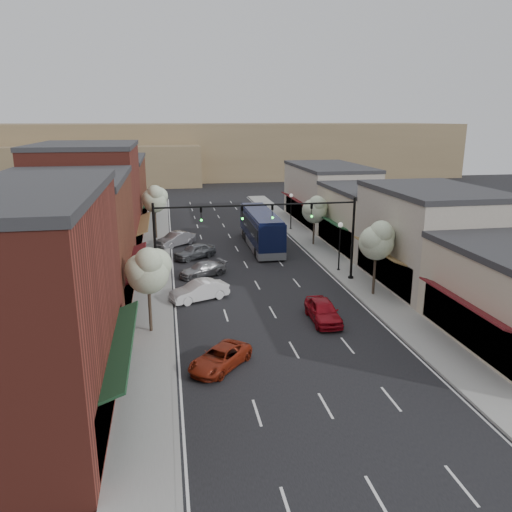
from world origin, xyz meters
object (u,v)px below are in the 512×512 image
signal_mast_left (186,233)px  coach_bus (261,229)px  tree_left_far (155,198)px  lamp_post_far (291,205)px  parked_car_b (199,291)px  parked_car_c (203,269)px  tree_left_near (148,269)px  parked_car_a (220,358)px  signal_mast_right (325,227)px  parked_car_d (195,251)px  lamp_post_near (340,238)px  tree_right_far (315,209)px  red_hatchback (323,311)px  tree_right_near (377,239)px  parked_car_e (176,239)px

signal_mast_left → coach_bus: signal_mast_left is taller
tree_left_far → lamp_post_far: (16.05, 2.06, -1.60)m
parked_car_b → parked_car_c: size_ratio=1.05×
tree_left_near → tree_left_far: tree_left_far is taller
parked_car_a → parked_car_c: bearing=130.2°
parked_car_b → lamp_post_far: bearing=128.8°
signal_mast_right → tree_left_far: size_ratio=1.34×
tree_left_near → parked_car_d: 17.82m
lamp_post_near → parked_car_c: 12.26m
tree_right_far → red_hatchback: (-5.37, -20.10, -3.24)m
coach_bus → parked_car_c: bearing=-126.3°
coach_bus → signal_mast_right: bearing=-75.9°
tree_left_near → red_hatchback: tree_left_near is taller
tree_left_near → signal_mast_left: bearing=71.9°
parked_car_c → tree_right_near: bearing=35.5°
tree_left_far → parked_car_a: tree_left_far is taller
lamp_post_near → parked_car_d: lamp_post_near is taller
tree_right_far → parked_car_b: tree_right_far is taller
parked_car_c → parked_car_e: bearing=165.7°
signal_mast_left → red_hatchback: 12.47m
signal_mast_right → parked_car_e: bearing=129.4°
tree_right_near → parked_car_e: size_ratio=1.32×
tree_left_near → tree_left_far: (-0.00, 26.00, 0.38)m
parked_car_c → signal_mast_left: bearing=-48.1°
tree_left_near → parked_car_e: size_ratio=1.26×
lamp_post_far → signal_mast_left: bearing=-123.9°
parked_car_e → red_hatchback: bearing=-18.1°
tree_right_near → parked_car_d: bearing=134.6°
red_hatchback → parked_car_c: (-7.18, 11.38, -0.14)m
tree_right_near → parked_car_b: tree_right_near is taller
signal_mast_right → coach_bus: 12.98m
signal_mast_right → lamp_post_near: size_ratio=1.85×
tree_left_near → coach_bus: 23.25m
lamp_post_near → tree_right_far: bearing=86.7°
signal_mast_right → lamp_post_near: bearing=48.9°
lamp_post_far → parked_car_b: lamp_post_far is taller
lamp_post_near → tree_right_near: bearing=-85.2°
tree_right_far → lamp_post_near: size_ratio=1.22×
tree_left_near → parked_car_e: tree_left_near is taller
coach_bus → parked_car_e: bearing=167.5°
lamp_post_far → red_hatchback: bearing=-99.7°
parked_car_e → lamp_post_near: bearing=9.4°
parked_car_e → parked_car_a: bearing=-36.8°
tree_left_near → lamp_post_near: 19.25m
tree_left_far → parked_car_d: 10.42m
signal_mast_right → red_hatchback: signal_mast_right is taller
signal_mast_left → coach_bus: size_ratio=0.66×
tree_right_far → coach_bus: bearing=175.9°
lamp_post_far → coach_bus: bearing=-124.0°
lamp_post_far → parked_car_e: size_ratio=0.99×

